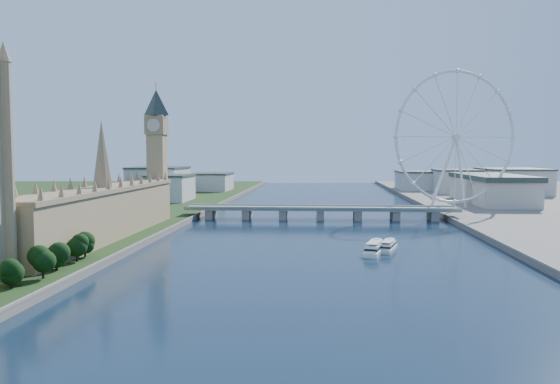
# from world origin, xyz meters

# --- Properties ---
(ground) EXTENTS (2000.00, 2000.00, 0.00)m
(ground) POSITION_xyz_m (0.00, 0.00, 0.00)
(ground) COLOR #16243D
(ground) RESTS_ON ground
(tree_row) EXTENTS (8.63, 152.63, 21.40)m
(tree_row) POSITION_xyz_m (-113.00, 42.00, 9.39)
(tree_row) COLOR black
(tree_row) RESTS_ON ground
(parliament_range) EXTENTS (24.00, 200.00, 70.00)m
(parliament_range) POSITION_xyz_m (-128.00, 170.00, 18.48)
(parliament_range) COLOR tan
(parliament_range) RESTS_ON ground
(big_ben) EXTENTS (20.02, 20.02, 110.00)m
(big_ben) POSITION_xyz_m (-128.00, 278.00, 66.57)
(big_ben) COLOR tan
(big_ben) RESTS_ON ground
(westminster_bridge) EXTENTS (220.00, 22.00, 9.50)m
(westminster_bridge) POSITION_xyz_m (0.00, 300.00, 6.63)
(westminster_bridge) COLOR gray
(westminster_bridge) RESTS_ON ground
(london_eye) EXTENTS (113.60, 39.12, 124.30)m
(london_eye) POSITION_xyz_m (119.98, 355.08, 67.52)
(london_eye) COLOR silver
(london_eye) RESTS_ON ground
(county_hall) EXTENTS (54.00, 144.00, 35.00)m
(county_hall) POSITION_xyz_m (175.00, 430.00, 0.00)
(county_hall) COLOR beige
(county_hall) RESTS_ON ground
(city_skyline) EXTENTS (505.00, 280.00, 32.00)m
(city_skyline) POSITION_xyz_m (39.22, 560.08, 16.96)
(city_skyline) COLOR beige
(city_skyline) RESTS_ON ground
(tour_boat_near) EXTENTS (16.04, 32.47, 6.97)m
(tour_boat_near) POSITION_xyz_m (28.88, 148.27, 0.00)
(tour_boat_near) COLOR white
(tour_boat_near) RESTS_ON ground
(tour_boat_far) EXTENTS (14.69, 28.40, 6.07)m
(tour_boat_far) POSITION_xyz_m (37.26, 157.79, 0.00)
(tour_boat_far) COLOR silver
(tour_boat_far) RESTS_ON ground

